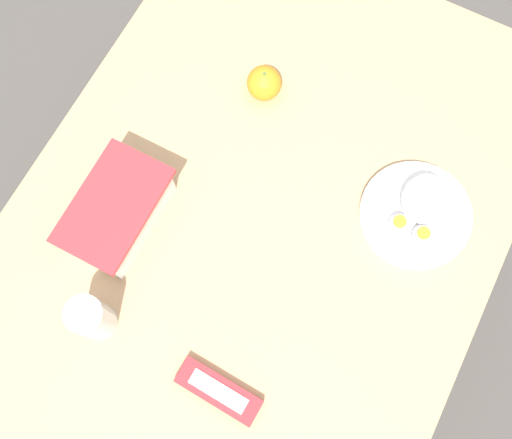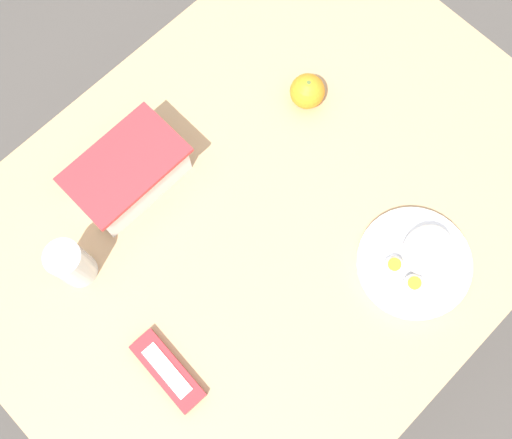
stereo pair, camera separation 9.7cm
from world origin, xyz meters
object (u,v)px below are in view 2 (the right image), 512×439
Objects in this scene: food_container at (129,174)px; drinking_glass at (72,264)px; orange_fruit at (307,91)px; candy_bar at (168,371)px; rice_plate at (417,260)px.

food_container is 1.89× the size of drinking_glass.
candy_bar is (-0.55, -0.20, -0.03)m from orange_fruit.
drinking_glass reaches higher than candy_bar.
rice_plate is at bearing -43.23° from drinking_glass.
drinking_glass is at bearing -161.20° from food_container.
food_container is 3.14× the size of orange_fruit.
drinking_glass is (0.01, 0.25, 0.05)m from candy_bar.
orange_fruit reaches higher than rice_plate.
orange_fruit reaches higher than candy_bar.
drinking_glass reaches higher than rice_plate.
rice_plate is 1.36× the size of candy_bar.
orange_fruit is at bearing 75.32° from rice_plate.
rice_plate is at bearing -21.09° from candy_bar.
candy_bar is at bearing -91.47° from drinking_glass.
rice_plate is (-0.10, -0.37, -0.01)m from orange_fruit.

